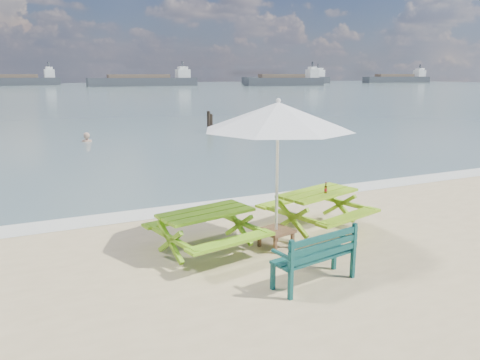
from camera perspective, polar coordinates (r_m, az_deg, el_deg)
name	(u,v)px	position (r m, az deg, el deg)	size (l,w,h in m)	color
sea	(45,92)	(91.17, -22.72, 9.86)	(300.00, 300.00, 0.00)	slate
foam_strip	(217,205)	(11.92, -2.76, -3.05)	(22.00, 0.90, 0.01)	silver
picnic_table_left	(206,233)	(8.70, -4.12, -6.49)	(2.06, 2.21, 0.82)	#6FAA19
picnic_table_right	(317,212)	(10.08, 9.35, -3.83)	(2.24, 2.37, 0.84)	#7EAD1A
park_bench	(314,267)	(7.64, 8.98, -10.43)	(1.50, 0.73, 0.89)	#0F413E
side_table	(276,238)	(9.07, 4.40, -7.04)	(0.68, 0.68, 0.36)	brown
patio_umbrella	(278,116)	(8.56, 4.67, 7.76)	(3.38, 3.38, 2.77)	silver
beer_bottle	(326,190)	(9.86, 10.40, -1.15)	(0.06, 0.06, 0.23)	brown
swimmer	(88,150)	(24.27, -18.09, 3.48)	(0.75, 0.60, 1.78)	tan
mooring_pilings	(210,124)	(27.00, -3.71, 6.86)	(0.58, 0.78, 1.39)	black
cargo_ships	(248,80)	(141.91, 1.00, 12.05)	(145.05, 37.88, 4.40)	#34383D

